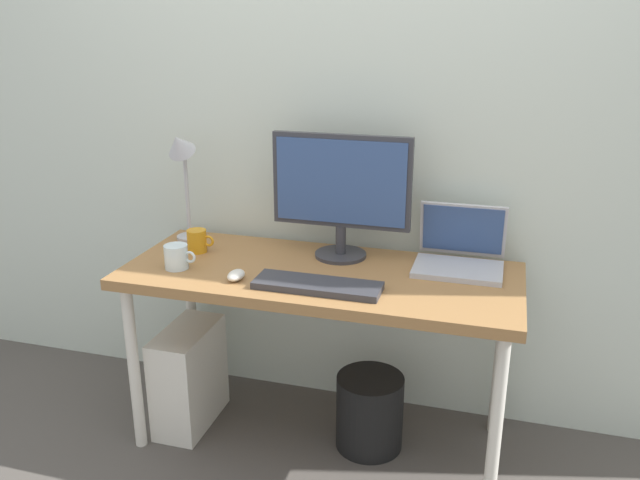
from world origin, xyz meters
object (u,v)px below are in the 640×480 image
(desk, at_px, (320,288))
(computer_tower, at_px, (189,376))
(laptop, at_px, (460,252))
(coffee_mug, at_px, (197,241))
(monitor, at_px, (341,189))
(keyboard, at_px, (318,285))
(glass_cup, at_px, (177,257))
(wastebasket, at_px, (370,412))
(mouse, at_px, (236,275))
(desk_lamp, at_px, (181,161))

(desk, xyz_separation_m, computer_tower, (-0.55, -0.04, -0.44))
(laptop, height_order, coffee_mug, laptop)
(monitor, relative_size, coffee_mug, 4.75)
(desk, distance_m, keyboard, 0.18)
(laptop, relative_size, glass_cup, 2.62)
(computer_tower, xyz_separation_m, wastebasket, (0.74, 0.05, -0.06))
(keyboard, distance_m, glass_cup, 0.56)
(computer_tower, distance_m, wastebasket, 0.75)
(laptop, xyz_separation_m, coffee_mug, (-1.01, -0.12, -0.01))
(mouse, distance_m, computer_tower, 0.61)
(laptop, relative_size, wastebasket, 1.07)
(laptop, bearing_deg, monitor, -177.92)
(coffee_mug, distance_m, computer_tower, 0.56)
(monitor, distance_m, mouse, 0.51)
(coffee_mug, xyz_separation_m, wastebasket, (0.72, -0.06, -0.61))
(desk, bearing_deg, keyboard, -76.73)
(mouse, distance_m, coffee_mug, 0.35)
(desk_lamp, xyz_separation_m, glass_cup, (0.11, -0.29, -0.29))
(wastebasket, bearing_deg, glass_cup, -169.76)
(mouse, relative_size, coffee_mug, 0.80)
(desk, distance_m, desk_lamp, 0.76)
(mouse, bearing_deg, coffee_mug, 138.92)
(glass_cup, bearing_deg, laptop, 16.96)
(computer_tower, bearing_deg, desk, 4.12)
(glass_cup, bearing_deg, monitor, 27.74)
(glass_cup, bearing_deg, wastebasket, 10.24)
(mouse, bearing_deg, monitor, 48.23)
(desk, distance_m, glass_cup, 0.54)
(laptop, height_order, desk_lamp, desk_lamp)
(desk, height_order, monitor, monitor)
(laptop, relative_size, coffee_mug, 2.86)
(laptop, bearing_deg, mouse, -155.06)
(mouse, xyz_separation_m, computer_tower, (-0.28, 0.12, -0.53))
(desk, relative_size, desk_lamp, 3.08)
(laptop, height_order, wastebasket, laptop)
(monitor, bearing_deg, computer_tower, -160.34)
(desk_lamp, height_order, computer_tower, desk_lamp)
(monitor, bearing_deg, coffee_mug, -169.40)
(keyboard, distance_m, mouse, 0.30)
(laptop, distance_m, computer_tower, 1.20)
(desk_lamp, height_order, wastebasket, desk_lamp)
(wastebasket, bearing_deg, mouse, -159.57)
(glass_cup, bearing_deg, keyboard, -4.03)
(coffee_mug, xyz_separation_m, glass_cup, (0.01, -0.18, -0.00))
(desk, relative_size, glass_cup, 11.88)
(glass_cup, distance_m, computer_tower, 0.56)
(keyboard, relative_size, computer_tower, 1.05)
(glass_cup, bearing_deg, computer_tower, 110.33)
(desk_lamp, relative_size, keyboard, 1.07)
(coffee_mug, relative_size, glass_cup, 0.92)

